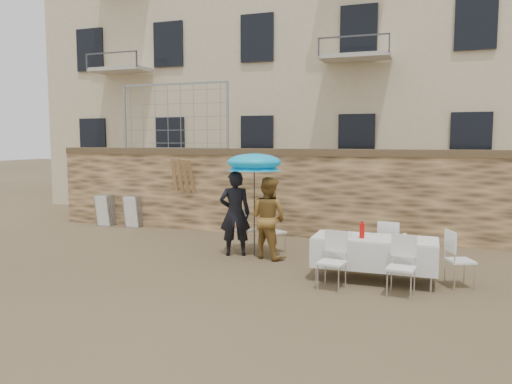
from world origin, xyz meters
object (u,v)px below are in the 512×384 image
(soda_bottle, at_px, (362,231))
(table_chair_side, at_px, (460,259))
(table_chair_front_left, at_px, (332,261))
(chair_stack_right, at_px, (135,211))
(table_chair_front_right, at_px, (401,267))
(woman_dress, at_px, (268,218))
(chair_stack_left, at_px, (109,209))
(man_suit, at_px, (235,213))
(table_chair_back, at_px, (390,246))
(couple_chair_left, at_px, (244,229))
(couple_chair_right, at_px, (274,231))
(umbrella, at_px, (254,165))
(banquet_table, at_px, (375,240))

(soda_bottle, xyz_separation_m, table_chair_side, (1.60, 0.25, -0.43))
(table_chair_front_left, xyz_separation_m, chair_stack_right, (-6.43, 4.11, -0.02))
(table_chair_front_right, bearing_deg, woman_dress, 154.46)
(chair_stack_left, bearing_deg, chair_stack_right, 0.00)
(table_chair_front_right, distance_m, chair_stack_right, 8.58)
(man_suit, xyz_separation_m, table_chair_front_left, (2.43, -1.76, -0.43))
(table_chair_back, height_order, table_chair_side, same)
(man_suit, xyz_separation_m, table_chair_side, (4.43, -0.91, -0.43))
(couple_chair_left, height_order, table_chair_front_left, same)
(couple_chair_right, bearing_deg, table_chair_front_left, 158.44)
(umbrella, xyz_separation_m, table_chair_front_right, (3.13, -1.86, -1.46))
(man_suit, height_order, couple_chair_right, man_suit)
(man_suit, bearing_deg, banquet_table, 139.62)
(table_chair_front_left, xyz_separation_m, table_chair_side, (2.00, 0.85, 0.00))
(man_suit, xyz_separation_m, chair_stack_left, (-4.90, 2.35, -0.45))
(couple_chair_left, bearing_deg, soda_bottle, 158.64)
(table_chair_back, xyz_separation_m, chair_stack_right, (-7.23, 2.56, -0.02))
(umbrella, bearing_deg, chair_stack_right, 152.96)
(table_chair_back, height_order, chair_stack_right, table_chair_back)
(table_chair_side, bearing_deg, banquet_table, 71.19)
(couple_chair_left, distance_m, chair_stack_left, 5.22)
(woman_dress, bearing_deg, man_suit, 20.97)
(table_chair_front_right, xyz_separation_m, chair_stack_left, (-8.43, 4.11, -0.02))
(chair_stack_left, bearing_deg, couple_chair_left, -20.14)
(couple_chair_right, relative_size, table_chair_side, 1.00)
(table_chair_back, distance_m, table_chair_side, 1.39)
(umbrella, relative_size, table_chair_front_left, 2.14)
(banquet_table, height_order, table_chair_back, table_chair_back)
(couple_chair_left, relative_size, table_chair_front_left, 1.00)
(couple_chair_right, relative_size, table_chair_back, 1.00)
(banquet_table, height_order, chair_stack_left, chair_stack_left)
(table_chair_back, bearing_deg, chair_stack_right, -12.84)
(chair_stack_left, bearing_deg, couple_chair_right, -17.79)
(man_suit, distance_m, chair_stack_right, 4.66)
(banquet_table, xyz_separation_m, table_chair_back, (0.20, 0.80, -0.25))
(banquet_table, bearing_deg, table_chair_back, 75.96)
(table_chair_back, relative_size, chair_stack_right, 1.04)
(chair_stack_right, bearing_deg, table_chair_side, -21.12)
(couple_chair_left, xyz_separation_m, table_chair_front_left, (2.43, -2.31, 0.00))
(umbrella, relative_size, chair_stack_left, 2.23)
(banquet_table, distance_m, table_chair_side, 1.43)
(man_suit, xyz_separation_m, table_chair_front_right, (3.53, -1.76, -0.43))
(man_suit, bearing_deg, couple_chair_left, -111.94)
(umbrella, bearing_deg, banquet_table, -22.89)
(soda_bottle, xyz_separation_m, table_chair_back, (0.40, 0.95, -0.43))
(couple_chair_left, distance_m, chair_stack_right, 4.39)
(table_chair_back, bearing_deg, couple_chair_right, -10.08)
(table_chair_back, bearing_deg, couple_chair_left, -6.60)
(man_suit, relative_size, table_chair_side, 1.89)
(table_chair_front_left, bearing_deg, umbrella, 147.19)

